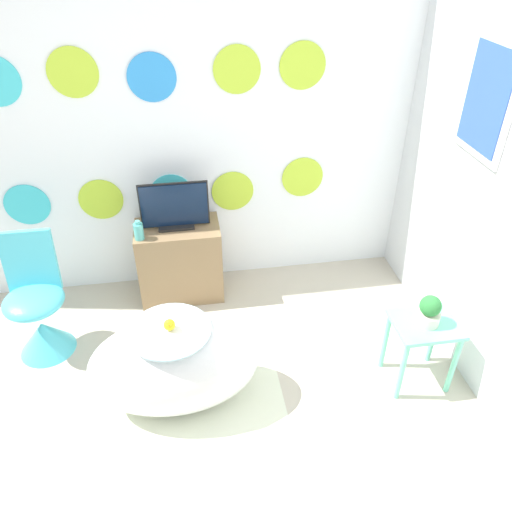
% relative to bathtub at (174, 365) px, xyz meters
% --- Properties ---
extents(ground_plane, '(12.00, 12.00, 0.00)m').
position_rel_bathtub_xyz_m(ground_plane, '(0.03, -0.68, -0.28)').
color(ground_plane, '#BCB29E').
extents(wall_back_dotted, '(4.37, 0.05, 2.60)m').
position_rel_bathtub_xyz_m(wall_back_dotted, '(0.03, 1.21, 1.02)').
color(wall_back_dotted, white).
rests_on(wall_back_dotted, ground_plane).
extents(wall_right, '(0.06, 2.87, 2.60)m').
position_rel_bathtub_xyz_m(wall_right, '(1.74, 0.26, 1.03)').
color(wall_right, silver).
rests_on(wall_right, ground_plane).
extents(rug, '(1.14, 0.91, 0.01)m').
position_rel_bathtub_xyz_m(rug, '(0.03, -0.13, -0.28)').
color(rug, silver).
rests_on(rug, ground_plane).
extents(bathtub, '(0.93, 0.53, 0.55)m').
position_rel_bathtub_xyz_m(bathtub, '(0.00, 0.00, 0.00)').
color(bathtub, white).
rests_on(bathtub, ground_plane).
extents(rubber_duck, '(0.06, 0.07, 0.07)m').
position_rel_bathtub_xyz_m(rubber_duck, '(0.00, -0.01, 0.31)').
color(rubber_duck, yellow).
rests_on(rubber_duck, bathtub).
extents(chair, '(0.36, 0.36, 0.80)m').
position_rel_bathtub_xyz_m(chair, '(-0.82, 0.55, -0.02)').
color(chair, '#4CC6DB').
rests_on(chair, ground_plane).
extents(tv_cabinet, '(0.58, 0.35, 0.57)m').
position_rel_bathtub_xyz_m(tv_cabinet, '(0.07, 0.99, 0.01)').
color(tv_cabinet, '#8E704C').
rests_on(tv_cabinet, ground_plane).
extents(tv, '(0.46, 0.12, 0.33)m').
position_rel_bathtub_xyz_m(tv, '(0.07, 0.99, 0.44)').
color(tv, black).
rests_on(tv, tv_cabinet).
extents(vase, '(0.06, 0.06, 0.14)m').
position_rel_bathtub_xyz_m(vase, '(-0.18, 0.88, 0.35)').
color(vase, '#51B2AD').
rests_on(vase, tv_cabinet).
extents(side_table, '(0.36, 0.30, 0.44)m').
position_rel_bathtub_xyz_m(side_table, '(1.41, -0.07, 0.07)').
color(side_table, '#72D8B7').
rests_on(side_table, ground_plane).
extents(potted_plant_left, '(0.13, 0.13, 0.18)m').
position_rel_bathtub_xyz_m(potted_plant_left, '(1.41, -0.07, 0.25)').
color(potted_plant_left, beige).
rests_on(potted_plant_left, side_table).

